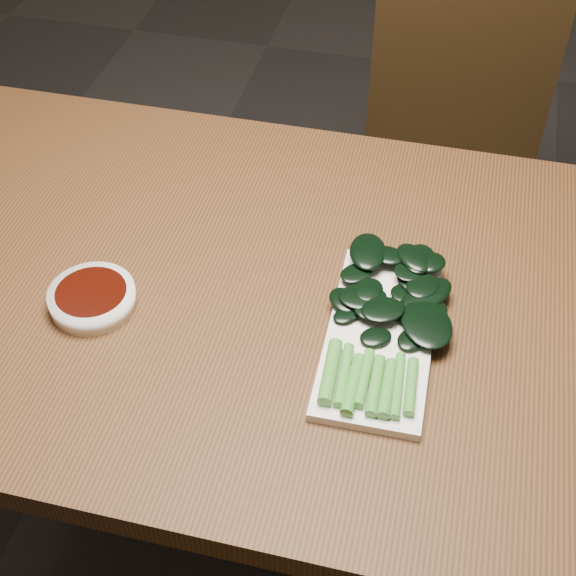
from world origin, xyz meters
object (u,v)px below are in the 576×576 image
(chair_far, at_px, (450,171))
(sauce_bowl, at_px, (92,298))
(serving_plate, at_px, (380,336))
(table, at_px, (279,319))
(gai_lan, at_px, (393,310))

(chair_far, distance_m, sauce_bowl, 0.96)
(sauce_bowl, distance_m, serving_plate, 0.40)
(table, bearing_deg, gai_lan, -11.02)
(table, relative_size, chair_far, 1.57)
(table, distance_m, sauce_bowl, 0.28)
(table, bearing_deg, chair_far, 72.51)
(chair_far, xyz_separation_m, sauce_bowl, (-0.46, -0.79, 0.28))
(serving_plate, distance_m, gai_lan, 0.04)
(table, bearing_deg, serving_plate, -23.10)
(table, bearing_deg, sauce_bowl, -158.05)
(table, height_order, sauce_bowl, sauce_bowl)
(sauce_bowl, bearing_deg, gai_lan, 9.08)
(table, xyz_separation_m, serving_plate, (0.16, -0.07, 0.08))
(chair_far, height_order, serving_plate, chair_far)
(table, distance_m, serving_plate, 0.19)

